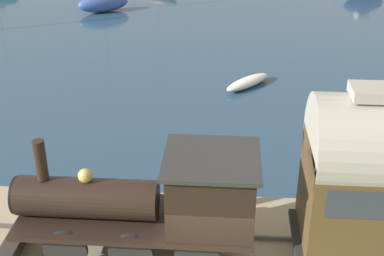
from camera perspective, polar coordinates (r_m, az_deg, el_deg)
steam_locomotive at (r=13.27m, az=-3.52°, el=-7.49°), size 2.19×6.45×3.14m
sailboat_blue at (r=38.55m, az=-9.45°, el=13.08°), size 2.84×3.66×9.12m
rowboat_far_out at (r=25.42m, az=5.95°, el=4.88°), size 2.59×2.40×0.45m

